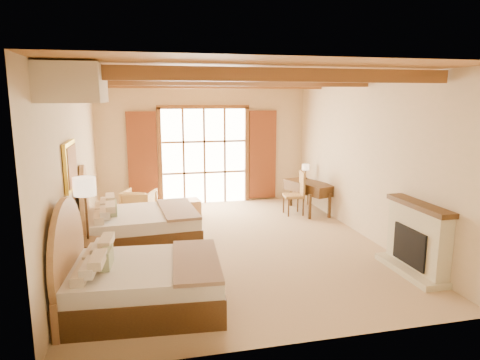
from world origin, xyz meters
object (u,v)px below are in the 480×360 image
object	(u,v)px
armchair	(139,203)
nightstand	(91,260)
bed_near	(133,280)
desk	(309,196)
bed_far	(133,224)

from	to	relation	value
armchair	nightstand	bearing A→B (deg)	98.21
bed_near	desk	bearing A→B (deg)	49.22
bed_far	armchair	size ratio (longest dim) A/B	3.09
nightstand	armchair	xyz separation A→B (m)	(0.74, 3.48, 0.02)
bed_near	armchair	xyz separation A→B (m)	(0.08, 4.61, -0.08)
bed_near	desk	size ratio (longest dim) A/B	1.44
bed_near	armchair	world-z (taller)	bed_near
bed_near	nightstand	distance (m)	1.32
bed_near	nightstand	bearing A→B (deg)	124.57
armchair	desk	size ratio (longest dim) A/B	0.48
nightstand	desk	bearing A→B (deg)	51.96
nightstand	desk	distance (m)	5.71
bed_near	desk	distance (m)	5.89
bed_near	nightstand	xyz separation A→B (m)	(-0.66, 1.14, -0.10)
bed_near	bed_far	xyz separation A→B (m)	(-0.04, 2.61, 0.01)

